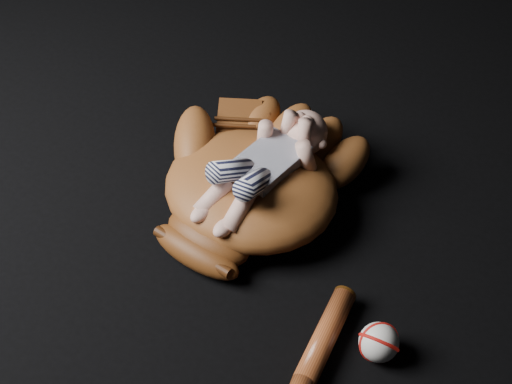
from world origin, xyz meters
TOP-DOWN VIEW (x-y plane):
  - baseball_glove at (-0.02, 0.19)m, footprint 0.49×0.55m
  - newborn_baby at (-0.01, 0.19)m, footprint 0.21×0.38m
  - baseball at (0.35, 0.01)m, footprint 0.09×0.09m

SIDE VIEW (x-z plane):
  - baseball at x=0.35m, z-range 0.00..0.07m
  - baseball_glove at x=-0.02m, z-range 0.00..0.16m
  - newborn_baby at x=-0.01m, z-range 0.06..0.20m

